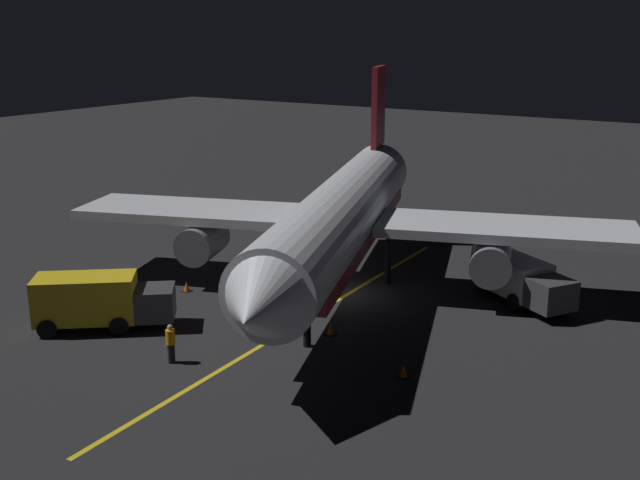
% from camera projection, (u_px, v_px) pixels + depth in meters
% --- Properties ---
extents(ground_plane, '(180.00, 180.00, 0.20)m').
position_uv_depth(ground_plane, '(340.00, 296.00, 41.25)').
color(ground_plane, black).
extents(apron_guide_stripe, '(0.98, 29.90, 0.01)m').
position_uv_depth(apron_guide_stripe, '(306.00, 319.00, 37.72)').
color(apron_guide_stripe, gold).
rests_on(apron_guide_stripe, ground_plane).
extents(airliner, '(30.15, 32.11, 11.48)m').
position_uv_depth(airliner, '(343.00, 216.00, 40.64)').
color(airliner, silver).
rests_on(airliner, ground_plane).
extents(baggage_truck, '(6.32, 5.60, 2.62)m').
position_uv_depth(baggage_truck, '(98.00, 302.00, 36.17)').
color(baggage_truck, gold).
rests_on(baggage_truck, ground_plane).
extents(catering_truck, '(5.86, 4.78, 2.27)m').
position_uv_depth(catering_truck, '(522.00, 282.00, 39.53)').
color(catering_truck, silver).
rests_on(catering_truck, ground_plane).
extents(ground_crew_worker, '(0.40, 0.40, 1.74)m').
position_uv_depth(ground_crew_worker, '(171.00, 343.00, 32.55)').
color(ground_crew_worker, black).
rests_on(ground_crew_worker, ground_plane).
extents(traffic_cone_near_left, '(0.50, 0.50, 0.55)m').
position_uv_depth(traffic_cone_near_left, '(331.00, 329.00, 35.73)').
color(traffic_cone_near_left, '#EA590F').
rests_on(traffic_cone_near_left, ground_plane).
extents(traffic_cone_near_right, '(0.50, 0.50, 0.55)m').
position_uv_depth(traffic_cone_near_right, '(84.00, 319.00, 37.03)').
color(traffic_cone_near_right, '#EA590F').
rests_on(traffic_cone_near_right, ground_plane).
extents(traffic_cone_under_wing, '(0.50, 0.50, 0.55)m').
position_uv_depth(traffic_cone_under_wing, '(403.00, 371.00, 31.36)').
color(traffic_cone_under_wing, '#EA590F').
rests_on(traffic_cone_under_wing, ground_plane).
extents(traffic_cone_far, '(0.50, 0.50, 0.55)m').
position_uv_depth(traffic_cone_far, '(187.00, 287.00, 41.61)').
color(traffic_cone_far, '#EA590F').
rests_on(traffic_cone_far, ground_plane).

